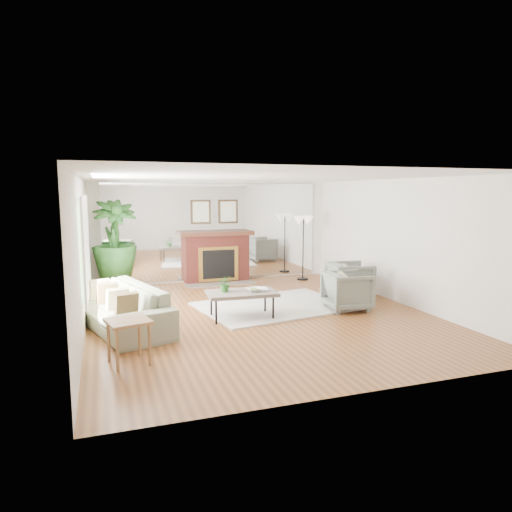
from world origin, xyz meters
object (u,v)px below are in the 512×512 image
object	(u,v)px
armchair_front	(347,291)
side_table	(128,327)
fireplace	(217,256)
floor_lamp	(303,225)
armchair_back	(350,280)
sofa	(120,307)
potted_ficus	(115,242)
coffee_table	(242,294)

from	to	relation	value
armchair_front	side_table	world-z (taller)	armchair_front
fireplace	floor_lamp	distance (m)	2.32
fireplace	armchair_back	size ratio (longest dim) A/B	2.42
sofa	potted_ficus	size ratio (longest dim) A/B	1.18
coffee_table	sofa	distance (m)	2.08
fireplace	armchair_front	xyz separation A→B (m)	(1.71, -3.45, -0.29)
armchair_back	side_table	size ratio (longest dim) A/B	1.35
armchair_back	armchair_front	distance (m)	0.98
sofa	armchair_back	world-z (taller)	armchair_back
armchair_back	floor_lamp	bearing A→B (deg)	10.14
fireplace	side_table	bearing A→B (deg)	-115.71
sofa	floor_lamp	size ratio (longest dim) A/B	1.49
fireplace	floor_lamp	world-z (taller)	fireplace
sofa	potted_ficus	xyz separation A→B (m)	(0.03, 3.16, 0.75)
floor_lamp	fireplace	bearing A→B (deg)	168.79
floor_lamp	coffee_table	bearing A→B (deg)	-130.54
side_table	potted_ficus	distance (m)	4.88
armchair_back	armchair_front	bearing A→B (deg)	155.16
sofa	armchair_back	size ratio (longest dim) A/B	2.87
fireplace	armchair_front	world-z (taller)	fireplace
fireplace	sofa	distance (m)	4.14
armchair_back	fireplace	bearing A→B (deg)	48.41
coffee_table	sofa	size ratio (longest dim) A/B	0.52
side_table	floor_lamp	bearing A→B (deg)	45.02
fireplace	coffee_table	size ratio (longest dim) A/B	1.63
sofa	side_table	bearing A→B (deg)	-15.86
fireplace	armchair_back	distance (m)	3.47
sofa	armchair_front	world-z (taller)	armchair_front
potted_ficus	floor_lamp	bearing A→B (deg)	-3.36
coffee_table	side_table	xyz separation A→B (m)	(-2.03, -1.60, 0.05)
sofa	floor_lamp	bearing A→B (deg)	104.74
sofa	potted_ficus	distance (m)	3.25
sofa	side_table	xyz separation A→B (m)	(0.04, -1.68, 0.14)
coffee_table	sofa	xyz separation A→B (m)	(-2.07, 0.07, -0.09)
coffee_table	potted_ficus	xyz separation A→B (m)	(-2.04, 3.23, 0.66)
coffee_table	side_table	distance (m)	2.59
armchair_back	coffee_table	bearing A→B (deg)	114.17
armchair_front	floor_lamp	size ratio (longest dim) A/B	0.49
sofa	floor_lamp	distance (m)	5.54
sofa	armchair_front	distance (m)	4.17
side_table	armchair_front	bearing A→B (deg)	20.53
potted_ficus	floor_lamp	xyz separation A→B (m)	(4.58, -0.27, 0.29)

